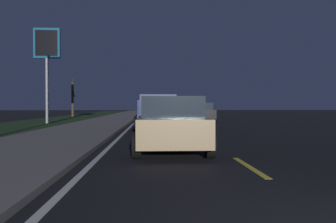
# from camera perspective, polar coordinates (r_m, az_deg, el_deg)

# --- Properties ---
(ground) EXTENTS (144.00, 144.00, 0.00)m
(ground) POSITION_cam_1_polar(r_m,az_deg,el_deg) (29.68, 1.24, -1.53)
(ground) COLOR black
(sidewalk_shoulder) EXTENTS (108.00, 4.00, 0.12)m
(sidewalk_shoulder) POSITION_cam_1_polar(r_m,az_deg,el_deg) (29.83, -9.75, -1.41)
(sidewalk_shoulder) COLOR slate
(sidewalk_shoulder) RESTS_ON ground
(grass_verge) EXTENTS (108.00, 6.00, 0.01)m
(grass_verge) POSITION_cam_1_polar(r_m,az_deg,el_deg) (30.84, -19.02, -1.48)
(grass_verge) COLOR #1E3819
(grass_verge) RESTS_ON ground
(lane_markings) EXTENTS (108.00, 3.54, 0.01)m
(lane_markings) POSITION_cam_1_polar(r_m,az_deg,el_deg) (31.82, -3.63, -1.35)
(lane_markings) COLOR yellow
(lane_markings) RESTS_ON ground
(pickup_truck) EXTENTS (5.47, 2.37, 1.87)m
(pickup_truck) POSITION_cam_1_polar(r_m,az_deg,el_deg) (16.62, -1.68, -0.11)
(pickup_truck) COLOR #141E4C
(pickup_truck) RESTS_ON ground
(sedan_black) EXTENTS (4.44, 2.09, 1.54)m
(sedan_black) POSITION_cam_1_polar(r_m,az_deg,el_deg) (27.30, 5.47, -0.10)
(sedan_black) COLOR black
(sedan_black) RESTS_ON ground
(sedan_tan) EXTENTS (4.40, 2.02, 1.54)m
(sedan_tan) POSITION_cam_1_polar(r_m,az_deg,el_deg) (9.64, 0.42, -2.07)
(sedan_tan) COLOR #9E845B
(sedan_tan) RESTS_ON ground
(sedan_red) EXTENTS (4.43, 2.08, 1.54)m
(sedan_red) POSITION_cam_1_polar(r_m,az_deg,el_deg) (34.94, 3.34, 0.14)
(sedan_red) COLOR maroon
(sedan_red) RESTS_ON ground
(gas_price_sign) EXTENTS (0.27, 1.90, 6.99)m
(gas_price_sign) POSITION_cam_1_polar(r_m,az_deg,el_deg) (26.40, -19.94, 9.54)
(gas_price_sign) COLOR #99999E
(gas_price_sign) RESTS_ON ground
(bare_tree_far) EXTENTS (1.47, 0.66, 4.51)m
(bare_tree_far) POSITION_cam_1_polar(r_m,az_deg,el_deg) (41.20, -15.95, 2.16)
(bare_tree_far) COLOR #423323
(bare_tree_far) RESTS_ON ground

